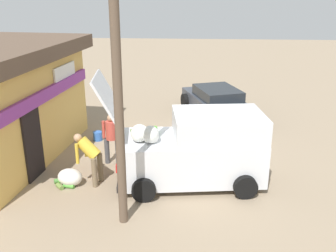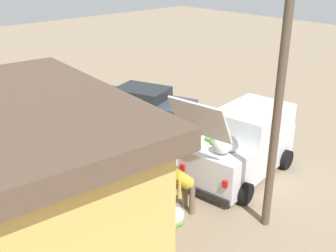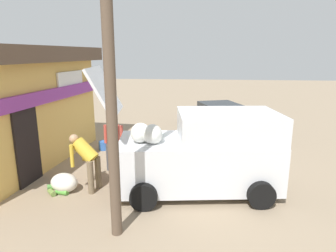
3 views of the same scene
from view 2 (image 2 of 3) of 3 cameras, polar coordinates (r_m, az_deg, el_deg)
The scene contains 9 objects.
ground_plane at distance 14.01m, azimuth 1.19°, elevation -3.90°, with size 60.00×60.00×0.00m, color gray.
storefront_bar at distance 9.61m, azimuth -18.23°, elevation -6.29°, with size 6.94×4.58×3.54m.
delivery_van at distance 12.63m, azimuth 10.36°, elevation -2.49°, with size 2.55×4.57×3.04m.
parked_sedan at distance 17.14m, azimuth -3.57°, elevation 3.34°, with size 4.64×3.16×1.21m.
vendor_standing at distance 11.58m, azimuth -1.25°, elevation -4.97°, with size 0.37×0.57×1.58m.
customer_bending at distance 10.60m, azimuth 2.03°, elevation -8.13°, with size 0.62×0.77×1.41m.
unloaded_banana_pile at distance 10.53m, azimuth 0.40°, elevation -12.62°, with size 0.73×0.91×0.46m.
paint_bucket at distance 12.74m, azimuth -9.89°, elevation -6.40°, with size 0.31×0.31×0.32m, color blue.
utility_pole at distance 9.64m, azimuth 14.85°, elevation 0.25°, with size 0.20×0.20×5.47m, color brown.
Camera 2 is at (-8.95, 8.71, 6.35)m, focal length 43.65 mm.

